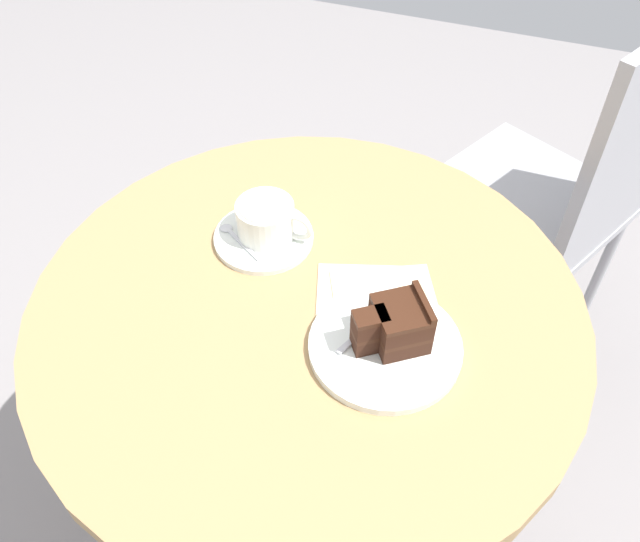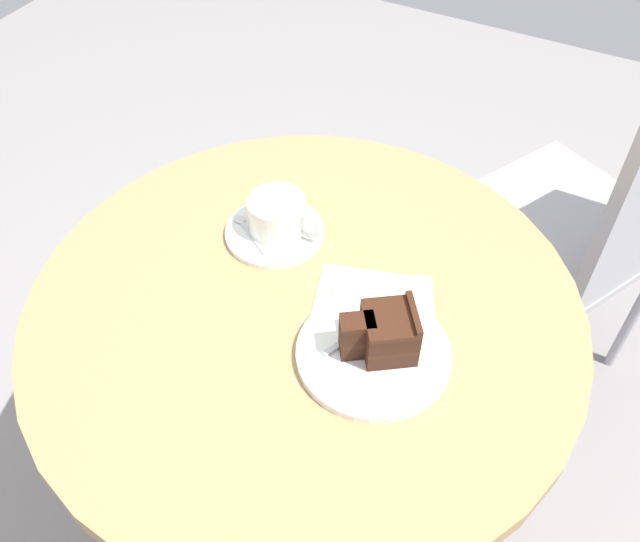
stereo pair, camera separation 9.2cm
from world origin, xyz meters
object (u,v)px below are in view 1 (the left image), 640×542
Objects in this scene: cake_slice at (396,325)px; napkin at (379,306)px; saucer at (264,237)px; teaspoon at (236,237)px; coffee_cup at (267,219)px; cake_plate at (385,346)px; cafe_chair at (572,186)px; fork at (384,313)px.

napkin is (-0.04, 0.06, -0.04)m from cake_slice.
saucer is 1.78× the size of teaspoon.
coffee_cup is 0.06m from teaspoon.
napkin is at bearing -19.13° from saucer.
cake_slice is 0.50× the size of napkin.
coffee_cup is at bearing 147.69° from cake_plate.
saucer reaches higher than napkin.
saucer is 0.72× the size of napkin.
teaspoon is at bearing 156.34° from cake_plate.
cake_plate is (0.26, -0.12, -0.01)m from teaspoon.
coffee_cup is at bearing 150.38° from cake_slice.
cafe_chair is at bearing 46.91° from saucer.
fork is (-0.01, 0.05, 0.01)m from cake_plate.
fork is (0.21, -0.09, 0.01)m from saucer.
teaspoon is 0.24m from napkin.
cake_slice reaches higher than cake_plate.
cake_plate is at bearing -171.78° from teaspoon.
saucer is at bearing -133.51° from coffee_cup.
cake_slice is at bearing 45.05° from cake_plate.
teaspoon is 0.80× the size of cake_slice.
cake_plate is (0.23, -0.13, 0.00)m from saucer.
napkin is 0.23× the size of cafe_chair.
coffee_cup is at bearing -117.29° from teaspoon.
napkin is at bearing -20.93° from coffee_cup.
fork is 0.66× the size of napkin.
fork is at bearing -163.82° from teaspoon.
napkin is at bearing 122.56° from cake_slice.
teaspoon is 0.71m from cafe_chair.
cake_plate is at bearing -67.51° from napkin.
coffee_cup reaches higher than cake_plate.
teaspoon is at bearing -149.17° from coffee_cup.
cafe_chair reaches higher than saucer.
saucer is at bearing -119.95° from teaspoon.
napkin is 0.62m from cafe_chair.
teaspoon is 0.09× the size of cafe_chair.
coffee_cup is 0.56× the size of napkin.
cake_plate is 0.05m from fork.
cafe_chair is at bearing 2.15° from fork.
fork reaches higher than cake_plate.
cake_plate is at bearing -32.31° from coffee_cup.
fork reaches higher than napkin.
cafe_chair is (0.48, 0.50, -0.16)m from teaspoon.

